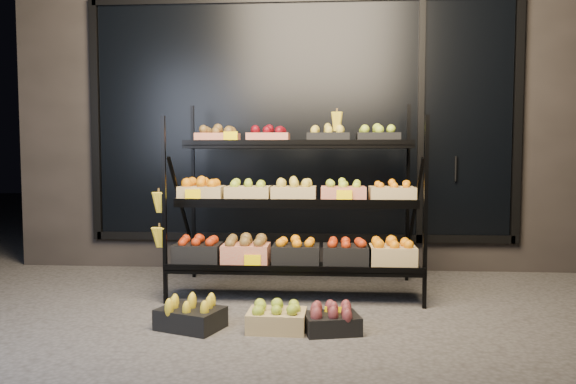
{
  "coord_description": "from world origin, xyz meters",
  "views": [
    {
      "loc": [
        0.27,
        -4.18,
        1.21
      ],
      "look_at": [
        -0.06,
        0.55,
        0.88
      ],
      "focal_mm": 35.0,
      "sensor_mm": 36.0,
      "label": 1
    }
  ],
  "objects": [
    {
      "name": "building",
      "position": [
        0.0,
        2.59,
        1.75
      ],
      "size": [
        6.0,
        2.08,
        3.5
      ],
      "color": "#2D2826",
      "rests_on": "ground"
    },
    {
      "name": "display_rack",
      "position": [
        -0.01,
        0.6,
        0.79
      ],
      "size": [
        2.18,
        1.02,
        1.69
      ],
      "color": "black",
      "rests_on": "ground"
    },
    {
      "name": "tag_floor_b",
      "position": [
        0.32,
        -0.4,
        0.06
      ],
      "size": [
        0.13,
        0.01,
        0.12
      ],
      "primitive_type": "cube",
      "color": "#FBD600",
      "rests_on": "ground"
    },
    {
      "name": "floor_crate_right",
      "position": [
        0.3,
        -0.46,
        0.09
      ],
      "size": [
        0.41,
        0.34,
        0.19
      ],
      "rotation": [
        0.0,
        0.0,
        0.22
      ],
      "color": "black",
      "rests_on": "ground"
    },
    {
      "name": "floor_crate_midleft",
      "position": [
        -0.67,
        -0.44,
        0.1
      ],
      "size": [
        0.5,
        0.44,
        0.21
      ],
      "rotation": [
        0.0,
        0.0,
        -0.36
      ],
      "color": "black",
      "rests_on": "ground"
    },
    {
      "name": "floor_crate_midright",
      "position": [
        -0.07,
        -0.44,
        0.09
      ],
      "size": [
        0.4,
        0.3,
        0.2
      ],
      "rotation": [
        0.0,
        0.0,
        -0.03
      ],
      "color": "tan",
      "rests_on": "ground"
    },
    {
      "name": "ground",
      "position": [
        0.0,
        0.0,
        0.0
      ],
      "size": [
        24.0,
        24.0,
        0.0
      ],
      "primitive_type": "plane",
      "color": "#514F4C",
      "rests_on": "ground"
    }
  ]
}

